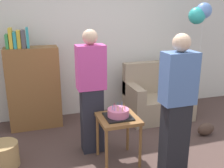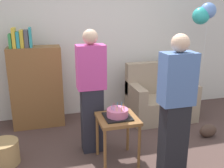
{
  "view_description": "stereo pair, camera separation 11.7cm",
  "coord_description": "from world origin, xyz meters",
  "px_view_note": "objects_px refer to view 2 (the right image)",
  "views": [
    {
      "loc": [
        -1.18,
        -2.38,
        1.87
      ],
      "look_at": [
        -0.25,
        0.57,
        0.95
      ],
      "focal_mm": 41.01,
      "sensor_mm": 36.0,
      "label": 1
    },
    {
      "loc": [
        -1.07,
        -2.41,
        1.87
      ],
      "look_at": [
        -0.25,
        0.57,
        0.95
      ],
      "focal_mm": 41.01,
      "sensor_mm": 36.0,
      "label": 2
    }
  ],
  "objects_px": {
    "handbag": "(208,131)",
    "side_table": "(117,124)",
    "couch": "(160,99)",
    "birthday_cake": "(117,113)",
    "person_holding_cake": "(175,108)",
    "person_blowing_candles": "(91,92)",
    "balloon_bunch": "(204,14)",
    "bookshelf": "(36,85)",
    "wicker_basket": "(4,153)"
  },
  "relations": [
    {
      "from": "handbag",
      "to": "side_table",
      "type": "bearing_deg",
      "value": -170.8
    },
    {
      "from": "couch",
      "to": "side_table",
      "type": "distance_m",
      "value": 1.58
    },
    {
      "from": "birthday_cake",
      "to": "person_holding_cake",
      "type": "relative_size",
      "value": 0.2
    },
    {
      "from": "person_holding_cake",
      "to": "handbag",
      "type": "relative_size",
      "value": 5.82
    },
    {
      "from": "birthday_cake",
      "to": "person_holding_cake",
      "type": "distance_m",
      "value": 0.7
    },
    {
      "from": "person_blowing_candles",
      "to": "birthday_cake",
      "type": "bearing_deg",
      "value": -72.13
    },
    {
      "from": "person_holding_cake",
      "to": "handbag",
      "type": "bearing_deg",
      "value": -116.73
    },
    {
      "from": "person_holding_cake",
      "to": "handbag",
      "type": "xyz_separation_m",
      "value": [
        0.98,
        0.68,
        -0.73
      ]
    },
    {
      "from": "handbag",
      "to": "balloon_bunch",
      "type": "height_order",
      "value": "balloon_bunch"
    },
    {
      "from": "bookshelf",
      "to": "wicker_basket",
      "type": "xyz_separation_m",
      "value": [
        -0.41,
        -1.06,
        -0.53
      ]
    },
    {
      "from": "bookshelf",
      "to": "handbag",
      "type": "bearing_deg",
      "value": -24.64
    },
    {
      "from": "birthday_cake",
      "to": "handbag",
      "type": "distance_m",
      "value": 1.62
    },
    {
      "from": "bookshelf",
      "to": "handbag",
      "type": "height_order",
      "value": "bookshelf"
    },
    {
      "from": "birthday_cake",
      "to": "person_holding_cake",
      "type": "bearing_deg",
      "value": -39.75
    },
    {
      "from": "wicker_basket",
      "to": "handbag",
      "type": "bearing_deg",
      "value": -1.39
    },
    {
      "from": "birthday_cake",
      "to": "person_blowing_candles",
      "type": "height_order",
      "value": "person_blowing_candles"
    },
    {
      "from": "birthday_cake",
      "to": "person_blowing_candles",
      "type": "relative_size",
      "value": 0.2
    },
    {
      "from": "handbag",
      "to": "balloon_bunch",
      "type": "relative_size",
      "value": 0.14
    },
    {
      "from": "bookshelf",
      "to": "wicker_basket",
      "type": "height_order",
      "value": "bookshelf"
    },
    {
      "from": "person_blowing_candles",
      "to": "wicker_basket",
      "type": "relative_size",
      "value": 4.53
    },
    {
      "from": "couch",
      "to": "bookshelf",
      "type": "distance_m",
      "value": 2.1
    },
    {
      "from": "wicker_basket",
      "to": "balloon_bunch",
      "type": "relative_size",
      "value": 0.18
    },
    {
      "from": "wicker_basket",
      "to": "handbag",
      "type": "height_order",
      "value": "wicker_basket"
    },
    {
      "from": "couch",
      "to": "side_table",
      "type": "relative_size",
      "value": 1.83
    },
    {
      "from": "bookshelf",
      "to": "handbag",
      "type": "xyz_separation_m",
      "value": [
        2.45,
        -1.13,
        -0.58
      ]
    },
    {
      "from": "person_holding_cake",
      "to": "balloon_bunch",
      "type": "relative_size",
      "value": 0.83
    },
    {
      "from": "bookshelf",
      "to": "birthday_cake",
      "type": "distance_m",
      "value": 1.67
    },
    {
      "from": "birthday_cake",
      "to": "wicker_basket",
      "type": "height_order",
      "value": "birthday_cake"
    },
    {
      "from": "couch",
      "to": "wicker_basket",
      "type": "bearing_deg",
      "value": -161.98
    },
    {
      "from": "person_blowing_candles",
      "to": "balloon_bunch",
      "type": "distance_m",
      "value": 2.34
    },
    {
      "from": "couch",
      "to": "side_table",
      "type": "height_order",
      "value": "couch"
    },
    {
      "from": "side_table",
      "to": "person_holding_cake",
      "type": "relative_size",
      "value": 0.37
    },
    {
      "from": "birthday_cake",
      "to": "handbag",
      "type": "xyz_separation_m",
      "value": [
        1.5,
        0.24,
        -0.55
      ]
    },
    {
      "from": "wicker_basket",
      "to": "balloon_bunch",
      "type": "distance_m",
      "value": 3.62
    },
    {
      "from": "birthday_cake",
      "to": "couch",
      "type": "bearing_deg",
      "value": 45.27
    },
    {
      "from": "birthday_cake",
      "to": "handbag",
      "type": "relative_size",
      "value": 1.14
    },
    {
      "from": "handbag",
      "to": "balloon_bunch",
      "type": "distance_m",
      "value": 1.88
    },
    {
      "from": "person_blowing_candles",
      "to": "handbag",
      "type": "relative_size",
      "value": 5.82
    },
    {
      "from": "side_table",
      "to": "birthday_cake",
      "type": "height_order",
      "value": "birthday_cake"
    },
    {
      "from": "person_blowing_candles",
      "to": "handbag",
      "type": "height_order",
      "value": "person_blowing_candles"
    },
    {
      "from": "side_table",
      "to": "birthday_cake",
      "type": "xyz_separation_m",
      "value": [
        0.0,
        0.0,
        0.14
      ]
    },
    {
      "from": "couch",
      "to": "wicker_basket",
      "type": "height_order",
      "value": "couch"
    },
    {
      "from": "bookshelf",
      "to": "person_holding_cake",
      "type": "xyz_separation_m",
      "value": [
        1.48,
        -1.8,
        0.15
      ]
    },
    {
      "from": "side_table",
      "to": "balloon_bunch",
      "type": "bearing_deg",
      "value": 30.31
    },
    {
      "from": "couch",
      "to": "balloon_bunch",
      "type": "xyz_separation_m",
      "value": [
        0.67,
        -0.08,
        1.44
      ]
    },
    {
      "from": "birthday_cake",
      "to": "balloon_bunch",
      "type": "bearing_deg",
      "value": 30.31
    },
    {
      "from": "balloon_bunch",
      "to": "birthday_cake",
      "type": "bearing_deg",
      "value": -149.69
    },
    {
      "from": "person_blowing_candles",
      "to": "bookshelf",
      "type": "bearing_deg",
      "value": 108.34
    },
    {
      "from": "side_table",
      "to": "handbag",
      "type": "distance_m",
      "value": 1.57
    },
    {
      "from": "side_table",
      "to": "person_blowing_candles",
      "type": "xyz_separation_m",
      "value": [
        -0.25,
        0.36,
        0.32
      ]
    }
  ]
}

